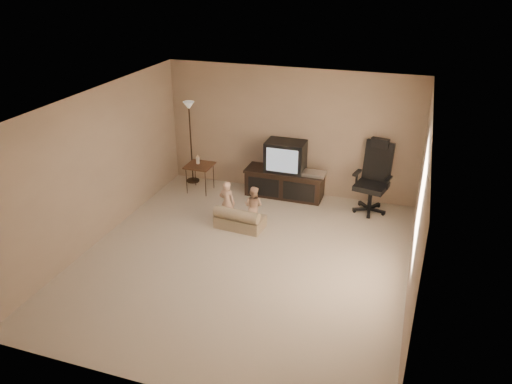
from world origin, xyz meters
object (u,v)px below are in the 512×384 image
tv_stand (285,174)px  floor_lamp (190,124)px  side_table (199,165)px  toddler_left (227,203)px  toddler_right (253,206)px  office_chair (373,186)px  child_sofa (239,220)px

tv_stand → floor_lamp: floor_lamp is taller
side_table → toddler_left: size_ratio=0.96×
side_table → toddler_right: bearing=-34.5°
office_chair → side_table: bearing=-163.5°
child_sofa → tv_stand: bearing=80.2°
toddler_left → child_sofa: bearing=158.4°
tv_stand → toddler_left: 1.59m
side_table → floor_lamp: bearing=132.0°
floor_lamp → toddler_right: bearing=-37.5°
toddler_left → tv_stand: bearing=-112.7°
child_sofa → toddler_right: 0.35m
floor_lamp → toddler_left: (1.38, -1.50, -0.86)m
toddler_right → side_table: bearing=-26.1°
toddler_left → toddler_right: toddler_left is taller
toddler_right → office_chair: bearing=-138.7°
tv_stand → side_table: size_ratio=2.05×
side_table → toddler_right: size_ratio=1.05×
side_table → toddler_left: bearing=-47.2°
child_sofa → toddler_left: size_ratio=1.08×
floor_lamp → toddler_right: size_ratio=2.35×
side_table → child_sofa: size_ratio=0.89×
floor_lamp → child_sofa: bearing=-44.5°
floor_lamp → toddler_right: (1.84, -1.41, -0.89)m
toddler_left → toddler_right: 0.47m
office_chair → child_sofa: bearing=-132.8°
side_table → toddler_left: 1.52m
tv_stand → child_sofa: size_ratio=1.82×
office_chair → side_table: size_ratio=1.77×
floor_lamp → side_table: bearing=-48.0°
tv_stand → toddler_right: tv_stand is taller
office_chair → toddler_left: size_ratio=1.70×
floor_lamp → child_sofa: (1.64, -1.61, -1.10)m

